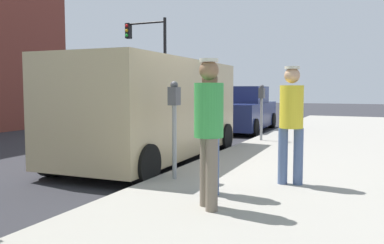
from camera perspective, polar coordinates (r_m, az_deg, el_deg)
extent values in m
plane|color=#2D2D33|center=(7.75, -8.95, -6.95)|extent=(80.00, 80.00, 0.00)
cube|color=#9E998E|center=(6.54, 17.95, -8.60)|extent=(5.00, 32.00, 0.15)
cylinder|color=gray|center=(6.32, -2.48, -2.85)|extent=(0.07, 0.07, 1.15)
cube|color=#4C4C51|center=(6.27, -2.51, 3.65)|extent=(0.14, 0.18, 0.28)
sphere|color=#47474C|center=(6.27, -2.51, 5.20)|extent=(0.12, 0.12, 0.12)
cylinder|color=gray|center=(11.25, 9.70, 0.37)|extent=(0.07, 0.07, 1.15)
cube|color=#4C4C51|center=(11.23, 9.75, 4.01)|extent=(0.14, 0.18, 0.28)
sphere|color=#47474C|center=(11.23, 9.76, 4.88)|extent=(0.12, 0.12, 0.12)
cylinder|color=#726656|center=(4.68, 2.78, -7.42)|extent=(0.14, 0.14, 0.84)
cylinder|color=#726656|center=(4.89, 1.92, -6.91)|extent=(0.14, 0.14, 0.84)
cylinder|color=green|center=(4.69, 2.37, 1.65)|extent=(0.34, 0.34, 0.63)
sphere|color=#8C6647|center=(4.69, 2.39, 7.25)|extent=(0.23, 0.23, 0.23)
cylinder|color=silver|center=(4.69, 2.40, 8.64)|extent=(0.22, 0.22, 0.04)
cylinder|color=#4C608C|center=(6.16, 14.67, -4.70)|extent=(0.14, 0.14, 0.83)
cylinder|color=#4C608C|center=(6.15, 12.62, -4.67)|extent=(0.14, 0.14, 0.83)
cylinder|color=yellow|center=(6.08, 13.77, 2.08)|extent=(0.34, 0.34, 0.62)
sphere|color=tan|center=(6.08, 13.86, 6.36)|extent=(0.22, 0.22, 0.22)
cylinder|color=silver|center=(6.08, 13.88, 7.41)|extent=(0.21, 0.21, 0.04)
cylinder|color=#4C608C|center=(5.38, 3.09, -6.09)|extent=(0.14, 0.14, 0.79)
cylinder|color=#4C608C|center=(5.57, 1.85, -5.73)|extent=(0.14, 0.14, 0.79)
cylinder|color=white|center=(5.39, 2.48, 1.36)|extent=(0.34, 0.34, 0.59)
sphere|color=brown|center=(5.38, 2.50, 5.99)|extent=(0.21, 0.21, 0.21)
cylinder|color=silver|center=(5.39, 2.50, 7.13)|extent=(0.20, 0.20, 0.04)
cube|color=tan|center=(8.71, -5.50, 2.12)|extent=(2.17, 5.26, 1.96)
cube|color=black|center=(6.64, -15.52, 4.58)|extent=(1.84, 0.14, 0.88)
cylinder|color=black|center=(6.56, -6.51, -6.00)|extent=(0.24, 0.69, 0.68)
cylinder|color=black|center=(7.65, -19.11, -4.71)|extent=(0.24, 0.69, 0.68)
cylinder|color=black|center=(10.30, 4.61, -2.12)|extent=(0.24, 0.69, 0.68)
cylinder|color=black|center=(11.02, -4.84, -1.68)|extent=(0.24, 0.69, 0.68)
cube|color=navy|center=(15.09, 6.87, 1.02)|extent=(2.06, 4.50, 0.89)
cube|color=navy|center=(15.28, 7.10, 3.85)|extent=(1.71, 2.07, 0.60)
cylinder|color=black|center=(13.32, 8.70, -0.80)|extent=(0.25, 0.61, 0.60)
cylinder|color=black|center=(13.79, 1.70, -0.57)|extent=(0.25, 0.61, 0.60)
cylinder|color=black|center=(16.55, 11.15, 0.22)|extent=(0.25, 0.61, 0.60)
cylinder|color=black|center=(16.93, 5.41, 0.38)|extent=(0.25, 0.61, 0.60)
cylinder|color=black|center=(21.20, -3.80, 7.46)|extent=(0.16, 0.16, 5.20)
cylinder|color=black|center=(22.04, -6.66, 13.61)|extent=(2.40, 0.10, 0.10)
cube|color=black|center=(22.51, -8.89, 12.49)|extent=(0.24, 0.32, 0.80)
sphere|color=red|center=(22.40, -9.15, 13.17)|extent=(0.17, 0.17, 0.17)
sphere|color=yellow|center=(22.37, -9.14, 12.54)|extent=(0.17, 0.17, 0.17)
sphere|color=green|center=(22.33, -9.13, 11.91)|extent=(0.17, 0.17, 0.17)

